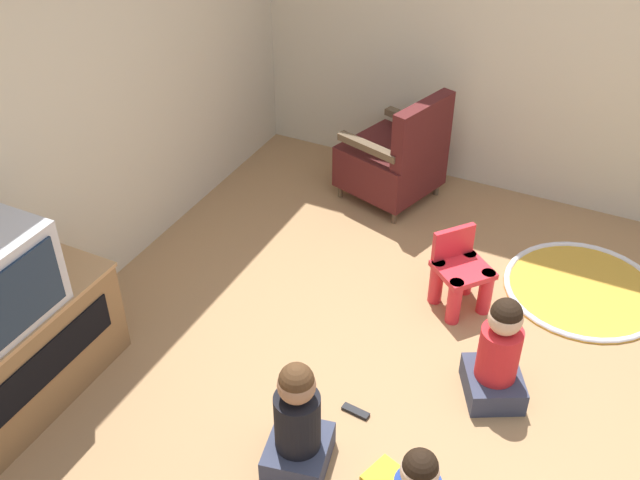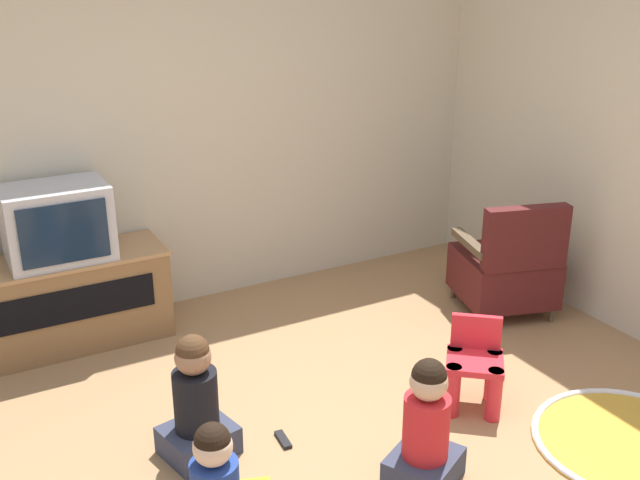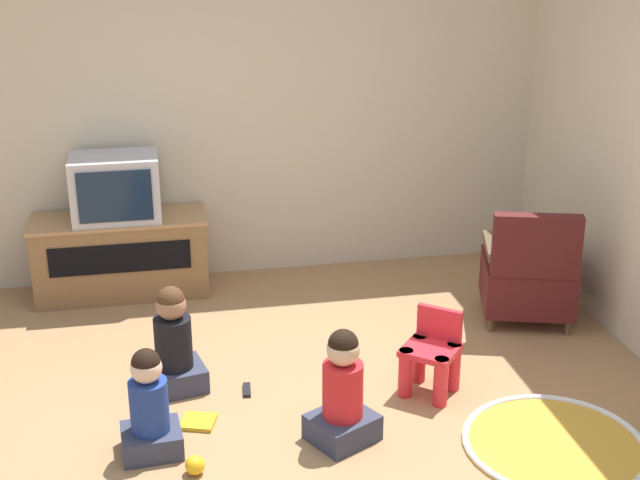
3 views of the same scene
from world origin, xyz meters
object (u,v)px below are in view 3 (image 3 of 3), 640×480
object	(u,v)px
television	(116,187)
child_watching_right	(174,345)
remote_control	(247,390)
child_watching_center	(343,393)
toy_ball	(195,465)
child_watching_left	(149,409)
book	(198,422)
black_armchair	(529,276)
yellow_kid_chair	(431,359)
tv_cabinet	(121,254)

from	to	relation	value
television	child_watching_right	distance (m)	1.60
television	remote_control	xyz separation A→B (m)	(0.72, -1.60, -0.81)
television	child_watching_center	world-z (taller)	television
child_watching_center	toy_ball	bearing A→B (deg)	163.51
child_watching_left	book	distance (m)	0.42
book	black_armchair	bearing A→B (deg)	-140.41
black_armchair	remote_control	world-z (taller)	black_armchair
child_watching_center	book	world-z (taller)	child_watching_center
television	toy_ball	size ratio (longest dim) A/B	6.02
yellow_kid_chair	book	world-z (taller)	yellow_kid_chair
toy_ball	book	distance (m)	0.47
television	toy_ball	xyz separation A→B (m)	(0.37, -2.36, -0.77)
black_armchair	child_watching_center	world-z (taller)	black_armchair
yellow_kid_chair	remote_control	bearing A→B (deg)	-151.07
yellow_kid_chair	television	bearing A→B (deg)	174.57
tv_cabinet	remote_control	bearing A→B (deg)	-65.79
child_watching_center	television	bearing A→B (deg)	90.06
television	yellow_kid_chair	world-z (taller)	television
tv_cabinet	book	bearing A→B (deg)	-77.66
yellow_kid_chair	book	size ratio (longest dim) A/B	2.15
child_watching_center	toy_ball	size ratio (longest dim) A/B	6.38
child_watching_center	book	bearing A→B (deg)	130.16
toy_ball	book	size ratio (longest dim) A/B	0.44
tv_cabinet	television	world-z (taller)	television
yellow_kid_chair	child_watching_left	world-z (taller)	child_watching_left
television	remote_control	size ratio (longest dim) A/B	4.01
yellow_kid_chair	toy_ball	bearing A→B (deg)	-118.85
black_armchair	yellow_kid_chair	world-z (taller)	black_armchair
television	remote_control	distance (m)	1.93
toy_ball	black_armchair	bearing A→B (deg)	29.86
yellow_kid_chair	child_watching_center	world-z (taller)	child_watching_center
tv_cabinet	television	size ratio (longest dim) A/B	2.04
yellow_kid_chair	child_watching_left	distance (m)	1.66
television	yellow_kid_chair	size ratio (longest dim) A/B	1.24
yellow_kid_chair	tv_cabinet	bearing A→B (deg)	174.36
child_watching_right	tv_cabinet	bearing A→B (deg)	89.94
child_watching_left	book	xyz separation A→B (m)	(0.26, 0.23, -0.25)
remote_control	television	bearing A→B (deg)	29.86
tv_cabinet	television	xyz separation A→B (m)	(0.00, -0.01, 0.52)
child_watching_left	toy_ball	size ratio (longest dim) A/B	5.91
child_watching_right	remote_control	size ratio (longest dim) A/B	4.29
yellow_kid_chair	remote_control	size ratio (longest dim) A/B	3.23
tv_cabinet	toy_ball	world-z (taller)	tv_cabinet
black_armchair	yellow_kid_chair	distance (m)	1.25
yellow_kid_chair	remote_control	world-z (taller)	yellow_kid_chair
child_watching_left	remote_control	xyz separation A→B (m)	(0.56, 0.52, -0.25)
child_watching_right	child_watching_left	bearing A→B (deg)	-115.35
child_watching_left	television	bearing A→B (deg)	90.01
black_armchair	child_watching_right	xyz separation A→B (m)	(-2.43, -0.48, -0.04)
tv_cabinet	child_watching_left	world-z (taller)	child_watching_left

